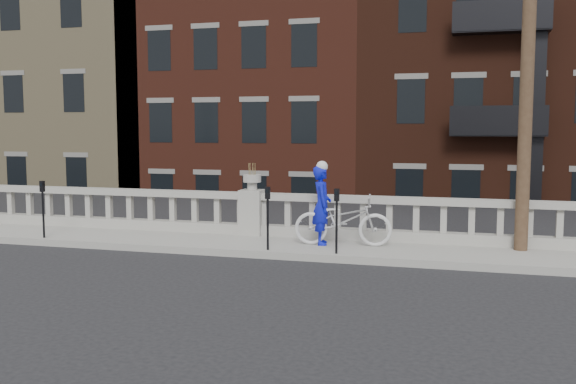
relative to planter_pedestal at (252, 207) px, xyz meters
name	(u,v)px	position (x,y,z in m)	size (l,w,h in m)	color
ground	(184,276)	(0.00, -3.95, -0.83)	(120.00, 120.00, 0.00)	black
sidewalk	(239,244)	(0.00, -0.95, -0.76)	(32.00, 2.20, 0.15)	#9C9991
balustrade	(252,215)	(0.00, 0.00, -0.19)	(28.00, 0.34, 1.03)	#9C9991
planter_pedestal	(252,207)	(0.00, 0.00, 0.00)	(0.55, 0.55, 1.76)	#9C9991
lower_level	(380,130)	(0.56, 19.09, 1.80)	(80.00, 44.00, 20.80)	#605E59
utility_pole	(530,8)	(6.20, -0.35, 4.41)	(1.60, 0.28, 10.00)	#422D1E
parking_meter_a	(43,202)	(-4.63, -1.80, 0.17)	(0.10, 0.09, 1.36)	black
parking_meter_b	(268,211)	(0.97, -1.80, 0.17)	(0.10, 0.09, 1.36)	black
parking_meter_c	(337,213)	(2.47, -1.80, 0.17)	(0.10, 0.09, 1.36)	black
bicycle	(343,220)	(2.42, -0.84, -0.11)	(0.75, 2.16, 1.14)	silver
cyclist	(322,205)	(1.93, -0.83, 0.20)	(0.65, 0.42, 1.77)	#0D15C4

